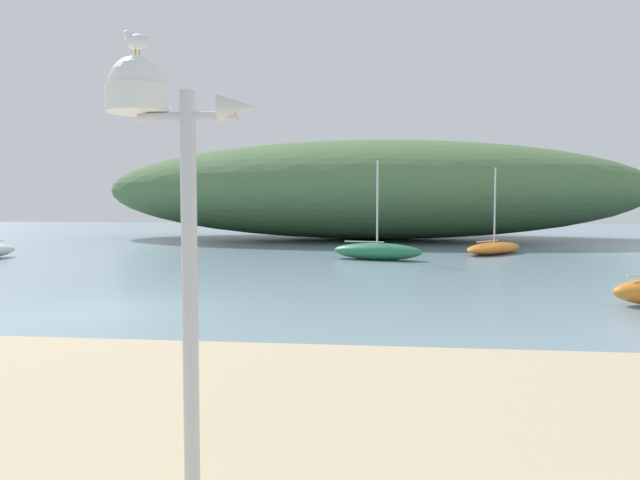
{
  "coord_description": "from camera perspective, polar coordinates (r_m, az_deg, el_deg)",
  "views": [
    {
      "loc": [
        6.31,
        -12.75,
        2.4
      ],
      "look_at": [
        4.3,
        4.7,
        1.33
      ],
      "focal_mm": 33.94,
      "sensor_mm": 36.0,
      "label": 1
    }
  ],
  "objects": [
    {
      "name": "ground_plane",
      "position": [
        14.43,
        -19.6,
        -6.29
      ],
      "size": [
        120.0,
        120.0,
        0.0
      ],
      "primitive_type": "plane",
      "color": "#7A99A8"
    },
    {
      "name": "distant_hill",
      "position": [
        40.99,
        4.91,
        4.71
      ],
      "size": [
        36.1,
        15.96,
        6.55
      ],
      "primitive_type": "ellipsoid",
      "color": "#517547",
      "rests_on": "ground"
    },
    {
      "name": "mast_structure",
      "position": [
        4.7,
        -15.03,
        8.99
      ],
      "size": [
        1.12,
        0.47,
        3.29
      ],
      "color": "silver",
      "rests_on": "beach_sand"
    },
    {
      "name": "seagull_on_radar",
      "position": [
        4.89,
        -16.98,
        17.57
      ],
      "size": [
        0.27,
        0.16,
        0.2
      ],
      "color": "orange",
      "rests_on": "mast_structure"
    },
    {
      "name": "sailboat_near_shore",
      "position": [
        25.73,
        5.4,
        -1.04
      ],
      "size": [
        4.08,
        2.23,
        4.21
      ],
      "color": "#287A4C",
      "rests_on": "ground"
    },
    {
      "name": "sailboat_outer_mooring",
      "position": [
        29.66,
        16.09,
        -0.72
      ],
      "size": [
        3.79,
        4.33,
        4.06
      ],
      "color": "orange",
      "rests_on": "ground"
    }
  ]
}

